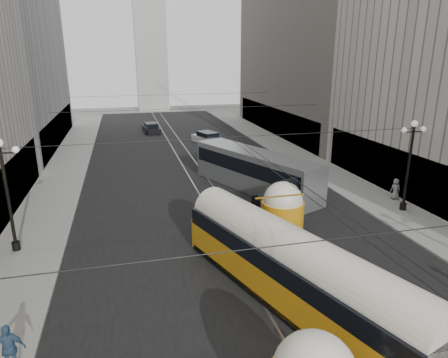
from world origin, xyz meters
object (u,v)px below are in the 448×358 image
city_bus (255,169)px  pedestrian_sidewalk_left (8,349)px  streetcar (292,267)px  pedestrian_sidewalk_right (396,189)px

city_bus → pedestrian_sidewalk_left: city_bus is taller
streetcar → pedestrian_sidewalk_right: size_ratio=9.63×
pedestrian_sidewalk_right → pedestrian_sidewalk_left: (-24.03, -11.94, 0.13)m
pedestrian_sidewalk_left → streetcar: bearing=10.2°
pedestrian_sidewalk_right → city_bus: bearing=-20.7°
streetcar → pedestrian_sidewalk_left: (-11.08, -1.68, -0.65)m
city_bus → pedestrian_sidewalk_right: bearing=-28.4°
city_bus → pedestrian_sidewalk_left: (-14.48, -17.11, -0.68)m
city_bus → pedestrian_sidewalk_right: size_ratio=8.18×
streetcar → pedestrian_sidewalk_right: streetcar is taller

